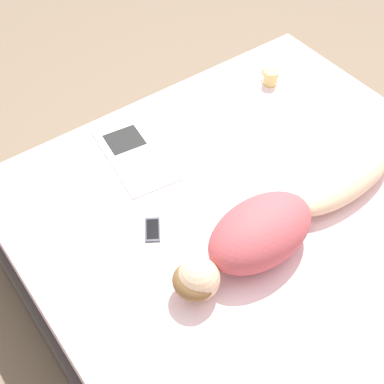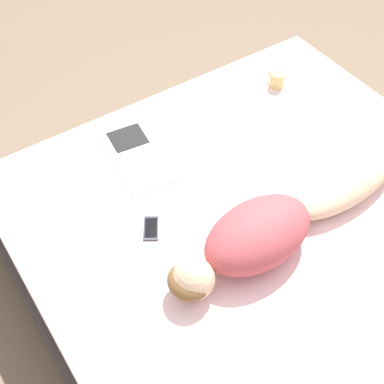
# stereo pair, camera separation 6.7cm
# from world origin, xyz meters

# --- Properties ---
(ground_plane) EXTENTS (12.00, 12.00, 0.00)m
(ground_plane) POSITION_xyz_m (0.00, 0.00, 0.00)
(ground_plane) COLOR #7A6651
(bed) EXTENTS (1.99, 2.24, 0.54)m
(bed) POSITION_xyz_m (0.00, 0.00, 0.26)
(bed) COLOR #383333
(bed) RESTS_ON ground_plane
(person) EXTENTS (0.35, 1.34, 0.24)m
(person) POSITION_xyz_m (-0.20, 0.05, 0.64)
(person) COLOR #DBB28E
(person) RESTS_ON bed
(open_magazine) EXTENTS (0.55, 0.33, 0.01)m
(open_magazine) POSITION_xyz_m (0.60, 0.31, 0.54)
(open_magazine) COLOR silver
(open_magazine) RESTS_ON bed
(coffee_mug) EXTENTS (0.12, 0.08, 0.09)m
(coffee_mug) POSITION_xyz_m (0.64, -0.65, 0.58)
(coffee_mug) COLOR tan
(coffee_mug) RESTS_ON bed
(cell_phone) EXTENTS (0.15, 0.13, 0.01)m
(cell_phone) POSITION_xyz_m (0.15, 0.50, 0.54)
(cell_phone) COLOR #333842
(cell_phone) RESTS_ON bed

